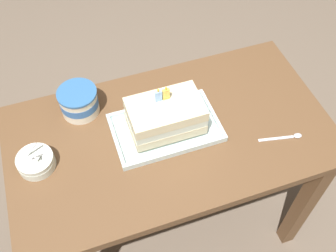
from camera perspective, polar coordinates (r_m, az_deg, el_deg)
The scene contains 7 objects.
ground_plane at distance 2.08m, azimuth 0.24°, elevation -13.57°, with size 8.00×8.00×0.00m, color #6B5B4C.
dining_table at distance 1.51m, azimuth 0.33°, elevation -3.82°, with size 1.15×0.64×0.77m.
foil_tray at distance 1.41m, azimuth -0.35°, elevation -0.35°, with size 0.37×0.24×0.02m.
birthday_cake at distance 1.35m, azimuth -0.37°, elevation 1.50°, with size 0.25×0.16×0.17m.
bowl_stack at distance 1.38m, azimuth -18.42°, elevation -4.88°, with size 0.12×0.12×0.09m.
ice_cream_tub at distance 1.47m, azimuth -12.66°, elevation 3.45°, with size 0.14×0.14×0.10m.
serving_spoon_near_tray at distance 1.46m, azimuth 17.05°, elevation -1.48°, with size 0.16×0.05×0.01m.
Camera 1 is at (-0.28, -0.78, 1.91)m, focal length 42.50 mm.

